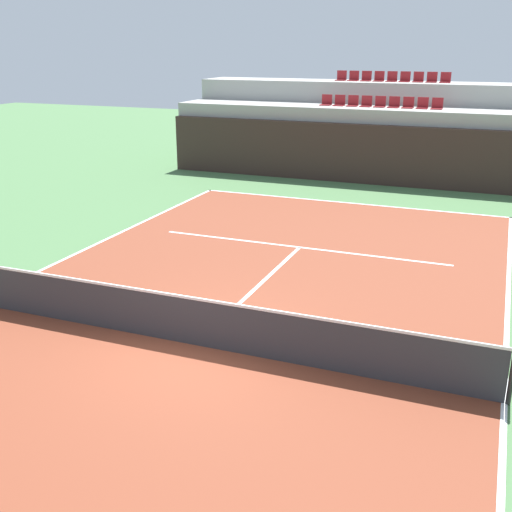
{
  "coord_description": "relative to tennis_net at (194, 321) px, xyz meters",
  "views": [
    {
      "loc": [
        4.96,
        -9.38,
        5.36
      ],
      "look_at": [
        0.44,
        2.0,
        1.2
      ],
      "focal_mm": 43.7,
      "sensor_mm": 36.0,
      "label": 1
    }
  ],
  "objects": [
    {
      "name": "ground_plane",
      "position": [
        0.0,
        0.0,
        -0.51
      ],
      "size": [
        80.0,
        80.0,
        0.0
      ],
      "primitive_type": "plane",
      "color": "#477042"
    },
    {
      "name": "court_surface",
      "position": [
        0.0,
        0.0,
        -0.5
      ],
      "size": [
        11.0,
        24.0,
        0.01
      ],
      "primitive_type": "cube",
      "color": "brown",
      "rests_on": "ground_plane"
    },
    {
      "name": "baseline_far",
      "position": [
        0.0,
        11.95,
        -0.5
      ],
      "size": [
        11.0,
        0.1,
        0.0
      ],
      "primitive_type": "cube",
      "color": "white",
      "rests_on": "court_surface"
    },
    {
      "name": "sideline_right",
      "position": [
        5.45,
        0.0,
        -0.5
      ],
      "size": [
        0.1,
        24.0,
        0.0
      ],
      "primitive_type": "cube",
      "color": "white",
      "rests_on": "court_surface"
    },
    {
      "name": "service_line_far",
      "position": [
        0.0,
        6.4,
        -0.5
      ],
      "size": [
        8.26,
        0.1,
        0.0
      ],
      "primitive_type": "cube",
      "color": "white",
      "rests_on": "court_surface"
    },
    {
      "name": "centre_service_line",
      "position": [
        0.0,
        3.2,
        -0.5
      ],
      "size": [
        0.1,
        6.4,
        0.0
      ],
      "primitive_type": "cube",
      "color": "white",
      "rests_on": "court_surface"
    },
    {
      "name": "back_wall",
      "position": [
        0.0,
        15.5,
        0.67
      ],
      "size": [
        17.42,
        0.3,
        2.37
      ],
      "primitive_type": "cube",
      "color": "#33231E",
      "rests_on": "ground_plane"
    },
    {
      "name": "stands_tier_lower",
      "position": [
        0.0,
        16.85,
        0.95
      ],
      "size": [
        17.42,
        2.4,
        2.92
      ],
      "primitive_type": "cube",
      "color": "#9E9E99",
      "rests_on": "ground_plane"
    },
    {
      "name": "stands_tier_upper",
      "position": [
        0.0,
        19.25,
        1.4
      ],
      "size": [
        17.42,
        2.4,
        3.82
      ],
      "primitive_type": "cube",
      "color": "#9E9E99",
      "rests_on": "ground_plane"
    },
    {
      "name": "seating_row_lower",
      "position": [
        -0.0,
        16.94,
        2.54
      ],
      "size": [
        5.01,
        0.44,
        0.44
      ],
      "color": "maroon",
      "rests_on": "stands_tier_lower"
    },
    {
      "name": "seating_row_upper",
      "position": [
        -0.0,
        19.34,
        3.43
      ],
      "size": [
        5.01,
        0.44,
        0.44
      ],
      "color": "maroon",
      "rests_on": "stands_tier_upper"
    },
    {
      "name": "tennis_net",
      "position": [
        0.0,
        0.0,
        0.0
      ],
      "size": [
        11.08,
        0.08,
        1.07
      ],
      "color": "black",
      "rests_on": "court_surface"
    }
  ]
}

